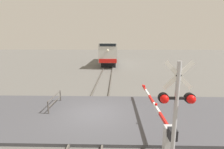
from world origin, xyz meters
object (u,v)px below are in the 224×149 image
Objects in this scene: crossing_signal at (176,106)px; guard_railing at (55,100)px; crossing_gate at (162,123)px; locomotive at (110,53)px.

crossing_signal is 1.69× the size of guard_railing.
locomotive is at bearing 97.15° from crossing_gate.
guard_railing is (-2.79, -23.34, -1.57)m from locomotive.
crossing_gate is (0.12, 1.80, -1.55)m from crossing_signal.
crossing_signal is 8.23m from guard_railing.
locomotive is at bearing 83.17° from guard_railing.
crossing_signal is 0.56× the size of crossing_gate.
guard_railing is at bearing 138.81° from crossing_signal.
guard_railing is at bearing 150.46° from crossing_gate.
crossing_signal is at bearing -83.53° from locomotive.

